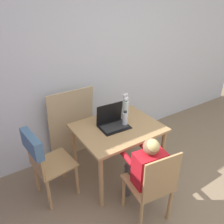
# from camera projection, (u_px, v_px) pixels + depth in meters

# --- Properties ---
(wall_back) EXTENTS (6.40, 0.05, 2.50)m
(wall_back) POSITION_uv_depth(u_px,v_px,m) (100.00, 63.00, 2.96)
(wall_back) COLOR silver
(wall_back) RESTS_ON ground_plane
(dining_table) EXTENTS (0.97, 0.77, 0.70)m
(dining_table) POSITION_uv_depth(u_px,v_px,m) (118.00, 134.00, 2.60)
(dining_table) COLOR tan
(dining_table) RESTS_ON ground_plane
(chair_occupied) EXTENTS (0.45, 0.45, 0.87)m
(chair_occupied) POSITION_uv_depth(u_px,v_px,m) (152.00, 185.00, 2.08)
(chair_occupied) COLOR tan
(chair_occupied) RESTS_ON ground_plane
(chair_spare) EXTENTS (0.47, 0.44, 0.88)m
(chair_spare) POSITION_uv_depth(u_px,v_px,m) (42.00, 156.00, 2.25)
(chair_spare) COLOR tan
(chair_spare) RESTS_ON ground_plane
(person_seated) EXTENTS (0.35, 0.46, 0.95)m
(person_seated) POSITION_uv_depth(u_px,v_px,m) (145.00, 166.00, 2.13)
(person_seated) COLOR red
(person_seated) RESTS_ON ground_plane
(laptop) EXTENTS (0.35, 0.27, 0.26)m
(laptop) POSITION_uv_depth(u_px,v_px,m) (112.00, 121.00, 2.55)
(laptop) COLOR black
(laptop) RESTS_ON dining_table
(flower_vase) EXTENTS (0.08, 0.08, 0.31)m
(flower_vase) POSITION_uv_depth(u_px,v_px,m) (125.00, 106.00, 2.73)
(flower_vase) COLOR silver
(flower_vase) RESTS_ON dining_table
(water_bottle) EXTENTS (0.07, 0.07, 0.18)m
(water_bottle) POSITION_uv_depth(u_px,v_px,m) (125.00, 119.00, 2.55)
(water_bottle) COLOR silver
(water_bottle) RESTS_ON dining_table
(cardboard_panel) EXTENTS (0.62, 0.16, 1.04)m
(cardboard_panel) POSITION_uv_depth(u_px,v_px,m) (72.00, 125.00, 2.94)
(cardboard_panel) COLOR tan
(cardboard_panel) RESTS_ON ground_plane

